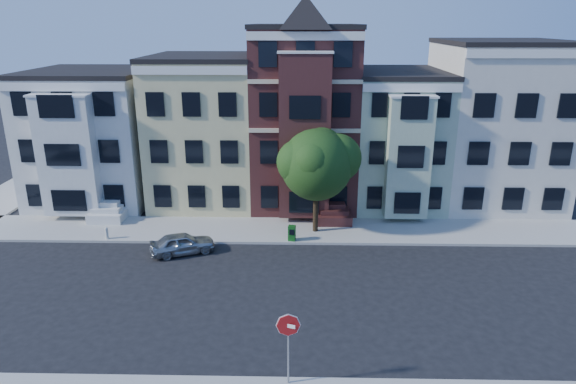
{
  "coord_description": "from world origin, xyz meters",
  "views": [
    {
      "loc": [
        -0.33,
        -21.59,
        12.46
      ],
      "look_at": [
        -0.88,
        3.19,
        4.2
      ],
      "focal_mm": 32.0,
      "sensor_mm": 36.0,
      "label": 1
    }
  ],
  "objects_px": {
    "newspaper_box": "(292,233)",
    "fire_hydrant": "(107,234)",
    "parked_car": "(182,243)",
    "stop_sign": "(288,345)",
    "street_tree": "(316,170)"
  },
  "relations": [
    {
      "from": "street_tree",
      "to": "newspaper_box",
      "type": "relative_size",
      "value": 8.54
    },
    {
      "from": "fire_hydrant",
      "to": "stop_sign",
      "type": "height_order",
      "value": "stop_sign"
    },
    {
      "from": "street_tree",
      "to": "newspaper_box",
      "type": "distance_m",
      "value": 4.04
    },
    {
      "from": "parked_car",
      "to": "street_tree",
      "type": "bearing_deg",
      "value": -89.54
    },
    {
      "from": "street_tree",
      "to": "parked_car",
      "type": "distance_m",
      "value": 8.89
    },
    {
      "from": "fire_hydrant",
      "to": "stop_sign",
      "type": "distance_m",
      "value": 16.83
    },
    {
      "from": "newspaper_box",
      "to": "fire_hydrant",
      "type": "bearing_deg",
      "value": -170.62
    },
    {
      "from": "fire_hydrant",
      "to": "stop_sign",
      "type": "relative_size",
      "value": 0.18
    },
    {
      "from": "stop_sign",
      "to": "newspaper_box",
      "type": "bearing_deg",
      "value": 108.9
    },
    {
      "from": "street_tree",
      "to": "stop_sign",
      "type": "height_order",
      "value": "street_tree"
    },
    {
      "from": "parked_car",
      "to": "stop_sign",
      "type": "bearing_deg",
      "value": -172.4
    },
    {
      "from": "parked_car",
      "to": "stop_sign",
      "type": "xyz_separation_m",
      "value": [
        6.2,
        -10.98,
        1.13
      ]
    },
    {
      "from": "street_tree",
      "to": "fire_hydrant",
      "type": "bearing_deg",
      "value": -173.18
    },
    {
      "from": "newspaper_box",
      "to": "fire_hydrant",
      "type": "relative_size",
      "value": 1.59
    },
    {
      "from": "newspaper_box",
      "to": "fire_hydrant",
      "type": "distance_m",
      "value": 11.02
    }
  ]
}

